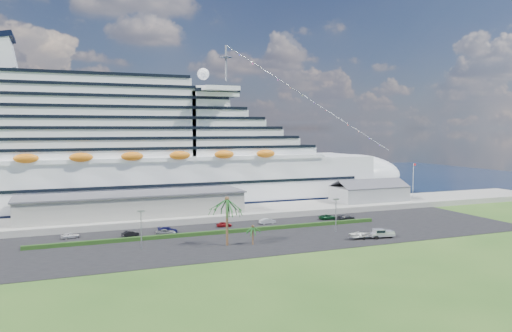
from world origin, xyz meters
name	(u,v)px	position (x,y,z in m)	size (l,w,h in m)	color
ground	(276,246)	(0.00, 0.00, 0.00)	(420.00, 420.00, 0.00)	#274D19
asphalt_lot	(257,236)	(0.00, 11.00, 0.06)	(140.00, 38.00, 0.12)	black
wharf	(220,213)	(0.00, 40.00, 0.90)	(240.00, 20.00, 1.80)	gray
water	(161,184)	(0.00, 130.00, 0.01)	(420.00, 160.00, 0.02)	black
cruise_ship	(133,157)	(-21.53, 64.00, 16.69)	(191.00, 38.00, 54.00)	silver
terminal_building	(134,204)	(-25.00, 40.00, 5.01)	(61.00, 15.00, 6.30)	gray
port_shed	(369,193)	(52.00, 40.00, 4.40)	(24.00, 12.31, 7.37)	gray
flagpole	(413,179)	(70.04, 40.00, 8.27)	(1.08, 0.16, 12.00)	silver
hedge	(219,232)	(-8.00, 16.00, 0.57)	(88.00, 1.10, 0.90)	black
lamp_post_left	(141,225)	(-28.00, 8.00, 5.34)	(1.60, 0.35, 8.27)	gray
lamp_post_right	(336,211)	(20.00, 8.00, 5.34)	(1.60, 0.35, 8.27)	gray
palm_tall	(227,205)	(-10.00, 4.00, 9.20)	(8.82, 8.82, 11.13)	#47301E
palm_short	(253,229)	(-4.50, 2.50, 3.67)	(3.53, 3.53, 4.56)	#47301E
parked_car_0	(70,235)	(-41.91, 24.25, 0.83)	(1.68, 4.18, 1.42)	#BDBDBF
parked_car_1	(130,234)	(-28.56, 21.17, 0.80)	(1.44, 4.13, 1.36)	black
parked_car_2	(166,232)	(-20.36, 19.67, 0.79)	(2.23, 4.85, 1.35)	gray
parked_car_3	(168,230)	(-19.32, 22.36, 0.82)	(1.97, 4.86, 1.41)	#131445
parked_car_4	(224,224)	(-4.17, 23.81, 0.80)	(1.61, 3.99, 1.36)	maroon
parked_car_5	(267,221)	(8.04, 23.54, 0.85)	(1.55, 4.45, 1.47)	#AAADB1
parked_car_6	(328,217)	(26.50, 23.10, 0.83)	(2.36, 5.11, 1.42)	#0D361B
parked_car_7	(346,217)	(30.85, 20.57, 0.88)	(2.14, 5.26, 1.53)	#232429
pickup_truck	(381,233)	(26.04, -2.47, 1.28)	(6.27, 3.04, 2.12)	black
boat_trailer	(360,234)	(20.79, -1.70, 1.28)	(6.12, 4.08, 1.74)	gray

